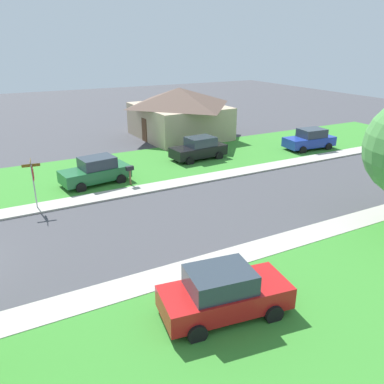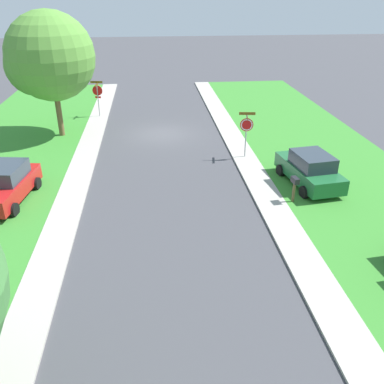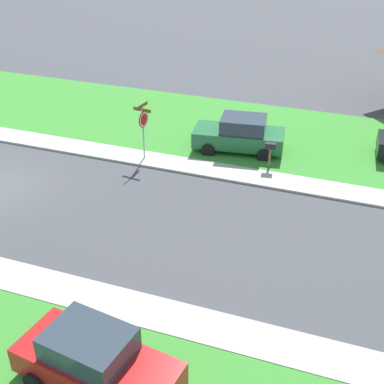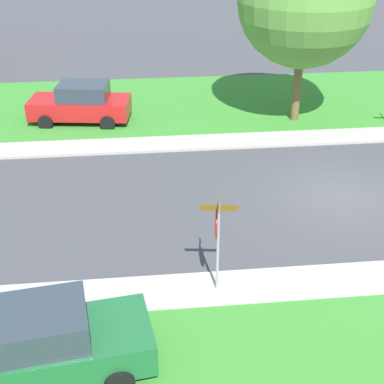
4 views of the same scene
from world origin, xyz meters
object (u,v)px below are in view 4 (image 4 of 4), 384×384
at_px(car_red_far_down_street, 81,103).
at_px(car_green_driveway_right, 46,344).
at_px(tree_sidewalk_far, 308,2).
at_px(stop_sign_far_corner, 217,230).

bearing_deg(car_red_far_down_street, car_green_driveway_right, -179.06).
height_order(car_green_driveway_right, car_red_far_down_street, same).
bearing_deg(tree_sidewalk_far, car_green_driveway_right, 146.71).
bearing_deg(car_green_driveway_right, stop_sign_far_corner, -58.41).
xyz_separation_m(stop_sign_far_corner, tree_sidewalk_far, (11.75, -5.37, 3.13)).
bearing_deg(tree_sidewalk_far, car_red_far_down_street, 86.78).
bearing_deg(car_green_driveway_right, car_red_far_down_street, 0.94).
bearing_deg(stop_sign_far_corner, tree_sidewalk_far, -24.56).
relative_size(car_red_far_down_street, tree_sidewalk_far, 0.57).
xyz_separation_m(stop_sign_far_corner, car_red_far_down_street, (12.29, 4.18, -1.01)).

